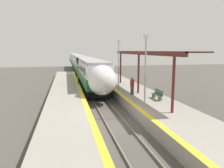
% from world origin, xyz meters
% --- Properties ---
extents(ground_plane, '(120.00, 120.00, 0.00)m').
position_xyz_m(ground_plane, '(0.00, 0.00, 0.00)').
color(ground_plane, '#4C4742').
extents(rail_left, '(0.08, 90.00, 0.15)m').
position_xyz_m(rail_left, '(-0.72, 0.00, 0.07)').
color(rail_left, slate).
rests_on(rail_left, ground_plane).
extents(rail_right, '(0.08, 90.00, 0.15)m').
position_xyz_m(rail_right, '(0.72, 0.00, 0.07)').
color(rail_right, slate).
rests_on(rail_right, ground_plane).
extents(train, '(2.90, 87.38, 4.05)m').
position_xyz_m(train, '(0.00, 48.23, 2.32)').
color(train, black).
rests_on(train, ground_plane).
extents(platform_right, '(4.24, 64.00, 0.93)m').
position_xyz_m(platform_right, '(3.83, 0.00, 0.46)').
color(platform_right, gray).
rests_on(platform_right, ground_plane).
extents(platform_left, '(3.46, 64.00, 0.93)m').
position_xyz_m(platform_left, '(-3.45, 0.00, 0.46)').
color(platform_left, gray).
rests_on(platform_left, ground_plane).
extents(platform_bench, '(0.44, 1.74, 0.89)m').
position_xyz_m(platform_bench, '(4.57, 3.35, 1.40)').
color(platform_bench, '#4C6B4C').
rests_on(platform_bench, platform_right).
extents(person_waiting, '(0.36, 0.23, 1.75)m').
position_xyz_m(person_waiting, '(2.95, 5.78, 1.83)').
color(person_waiting, '#333338').
rests_on(person_waiting, platform_right).
extents(railway_signal, '(0.28, 0.28, 4.37)m').
position_xyz_m(railway_signal, '(-1.91, 13.57, 2.67)').
color(railway_signal, '#59595E').
rests_on(railway_signal, ground_plane).
extents(lamppost_near, '(0.36, 0.20, 5.53)m').
position_xyz_m(lamppost_near, '(2.55, 1.22, 4.08)').
color(lamppost_near, '#9E9EA3').
rests_on(lamppost_near, platform_right).
extents(lamppost_mid, '(0.36, 0.20, 5.53)m').
position_xyz_m(lamppost_mid, '(2.55, 9.83, 4.08)').
color(lamppost_mid, '#9E9EA3').
rests_on(lamppost_mid, platform_right).
extents(station_canopy, '(2.02, 17.78, 4.29)m').
position_xyz_m(station_canopy, '(4.41, 6.54, 4.92)').
color(station_canopy, '#511E19').
rests_on(station_canopy, platform_right).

